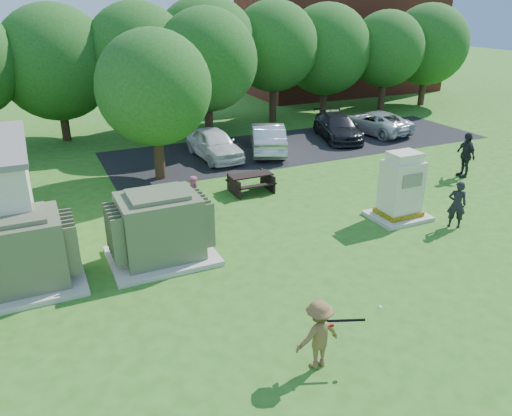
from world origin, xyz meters
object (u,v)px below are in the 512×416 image
picnic_table (251,181)px  car_white (214,144)px  batter (318,335)px  person_by_generator (457,204)px  person_at_picnic (195,197)px  generator_cabinet (401,190)px  car_silver_b (374,122)px  transformer_right (160,228)px  person_walking_right (466,155)px  car_silver_a (268,137)px  car_dark (338,127)px  transformer_left (19,254)px

picnic_table → car_white: 4.86m
picnic_table → batter: bearing=-106.5°
person_by_generator → person_at_picnic: person_by_generator is taller
generator_cabinet → picnic_table: bearing=129.0°
person_at_picnic → car_silver_b: (12.90, 7.13, -0.14)m
transformer_right → generator_cabinet: size_ratio=1.27×
batter → car_white: (3.18, 14.64, -0.07)m
person_walking_right → car_silver_a: person_walking_right is taller
person_by_generator → car_dark: size_ratio=0.36×
generator_cabinet → picnic_table: size_ratio=1.40×
picnic_table → car_silver_a: (3.02, 4.71, 0.28)m
car_silver_b → car_dark: bearing=-4.3°
transformer_right → car_silver_a: size_ratio=0.68×
person_by_generator → car_silver_b: person_by_generator is taller
transformer_right → car_white: (4.88, 8.75, -0.27)m
person_by_generator → transformer_left: bearing=31.2°
generator_cabinet → transformer_right: bearing=176.3°
generator_cabinet → person_walking_right: bearing=23.3°
transformer_left → person_walking_right: size_ratio=1.56×
batter → person_at_picnic: size_ratio=1.00×
car_white → car_silver_b: (9.85, 0.74, -0.07)m
transformer_left → car_silver_b: 20.73m
transformer_left → transformer_right: 3.70m
transformer_left → person_by_generator: (13.12, -1.91, -0.17)m
car_white → batter: bearing=-104.6°
picnic_table → person_at_picnic: person_at_picnic is taller
transformer_left → batter: size_ratio=1.95×
batter → person_by_generator: bearing=-156.4°
batter → person_at_picnic: 8.25m
car_white → car_silver_b: car_white is taller
transformer_left → person_at_picnic: (5.52, 2.36, -0.20)m
picnic_table → person_by_generator: bearing=-50.5°
generator_cabinet → car_silver_b: bearing=57.0°
transformer_left → car_silver_a: (11.33, 8.62, -0.24)m
car_dark → person_walking_right: bearing=-63.6°
person_walking_right → car_dark: (-1.45, 7.49, -0.31)m
person_walking_right → person_by_generator: bearing=-36.6°
batter → car_silver_b: 20.15m
transformer_left → car_white: bearing=45.6°
car_dark → batter: bearing=-109.1°
person_at_picnic → transformer_right: bearing=-142.9°
person_by_generator → car_dark: (2.72, 11.19, -0.16)m
person_by_generator → batter: bearing=66.7°
transformer_right → car_white: 10.03m
generator_cabinet → batter: 8.43m
car_silver_a → car_silver_b: bearing=-151.2°
car_white → car_silver_a: car_silver_a is taller
picnic_table → car_dark: (7.53, 5.36, 0.20)m
person_by_generator → picnic_table: bearing=-11.0°
transformer_left → car_white: transformer_left is taller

